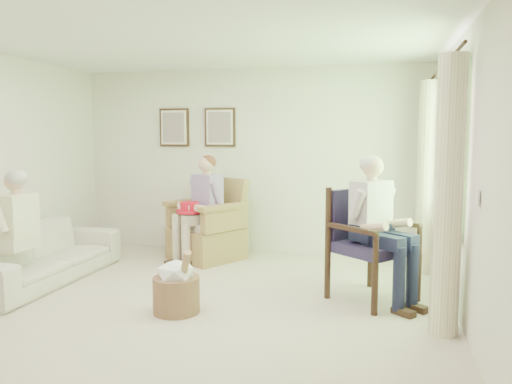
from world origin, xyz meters
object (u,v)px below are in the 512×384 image
at_px(wicker_armchair, 208,233).
at_px(person_sofa, 11,225).
at_px(sofa, 41,254).
at_px(person_wicker, 204,201).
at_px(wood_armchair, 373,239).
at_px(person_dark, 374,217).
at_px(red_hat, 189,208).
at_px(hatbox, 176,286).

bearing_deg(wicker_armchair, person_sofa, -96.33).
distance_m(sofa, person_wicker, 2.07).
relative_size(wood_armchair, person_dark, 0.77).
bearing_deg(person_sofa, wicker_armchair, 142.46).
height_order(wood_armchair, person_dark, person_dark).
relative_size(red_hat, hatbox, 0.53).
bearing_deg(hatbox, person_wicker, 102.24).
height_order(person_wicker, hatbox, person_wicker).
bearing_deg(person_dark, wood_armchair, 39.44).
bearing_deg(red_hat, wicker_armchair, 66.40).
relative_size(sofa, person_sofa, 1.67).
relative_size(wicker_armchair, wood_armchair, 0.98).
bearing_deg(person_sofa, person_wicker, 140.30).
distance_m(wood_armchair, person_wicker, 2.43).
xyz_separation_m(wicker_armchair, sofa, (-1.49, -1.49, -0.03)).
distance_m(sofa, hatbox, 1.99).
distance_m(sofa, red_hat, 1.84).
height_order(person_wicker, person_sofa, person_wicker).
bearing_deg(sofa, wood_armchair, -84.75).
bearing_deg(wood_armchair, person_wicker, 104.78).
bearing_deg(person_dark, sofa, 131.87).
relative_size(sofa, red_hat, 6.31).
bearing_deg(person_sofa, sofa, -179.90).
height_order(person_dark, hatbox, person_dark).
xyz_separation_m(wicker_armchair, person_dark, (2.20, -1.33, 0.52)).
bearing_deg(person_wicker, person_dark, 2.85).
distance_m(wicker_armchair, wood_armchair, 2.50).
bearing_deg(red_hat, hatbox, -72.57).
bearing_deg(sofa, wicker_armchair, -44.90).
xyz_separation_m(wood_armchair, person_sofa, (-3.68, -0.77, 0.12)).
distance_m(sofa, person_dark, 3.73).
height_order(person_wicker, person_dark, person_dark).
distance_m(red_hat, hatbox, 1.91).
height_order(wicker_armchair, red_hat, wicker_armchair).
distance_m(wood_armchair, person_sofa, 3.77).
bearing_deg(wicker_armchair, sofa, -103.59).
xyz_separation_m(wicker_armchair, red_hat, (-0.14, -0.31, 0.38)).
height_order(person_dark, person_sofa, person_dark).
xyz_separation_m(red_hat, hatbox, (0.55, -1.76, -0.47)).
height_order(wood_armchair, person_sofa, person_sofa).
distance_m(person_dark, red_hat, 2.55).
xyz_separation_m(person_wicker, hatbox, (0.42, -1.93, -0.56)).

